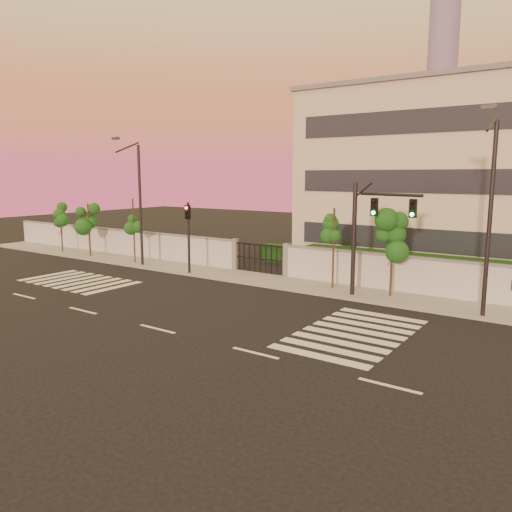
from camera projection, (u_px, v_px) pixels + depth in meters
name	position (u px, v px, depth m)	size (l,w,h in m)	color
ground	(158.00, 329.00, 20.86)	(120.00, 120.00, 0.00)	black
sidewalk	(288.00, 283.00, 29.36)	(60.00, 3.00, 0.15)	gray
perimeter_wall	(302.00, 263.00, 30.35)	(60.00, 0.36, 2.20)	silver
hedge_row	(338.00, 263.00, 32.02)	(41.00, 4.25, 1.80)	black
institutional_building	(497.00, 178.00, 32.62)	(24.40, 12.40, 12.25)	beige
distant_skyscraper	(442.00, 73.00, 274.44)	(16.00, 16.00, 118.00)	slate
road_markings	(190.00, 304.00, 24.80)	(57.00, 7.62, 0.02)	silver
street_tree_a	(61.00, 217.00, 40.61)	(1.43, 1.14, 4.11)	#382314
street_tree_b	(89.00, 218.00, 38.44)	(1.63, 1.30, 4.20)	#382314
street_tree_c	(134.00, 216.00, 35.49)	(1.30, 1.03, 4.75)	#382314
street_tree_d	(334.00, 230.00, 27.38)	(1.38, 1.10, 4.61)	#382314
street_tree_e	(393.00, 234.00, 25.50)	(1.50, 1.20, 4.60)	#382314
traffic_signal_main	(368.00, 226.00, 25.28)	(3.73, 1.29, 6.01)	black
traffic_signal_secondary	(188.00, 229.00, 31.69)	(0.36, 0.35, 4.68)	black
streetlight_west	(138.00, 199.00, 34.15)	(0.52, 2.11, 8.79)	black
streetlight_east	(490.00, 210.00, 21.43)	(0.54, 2.18, 9.08)	black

